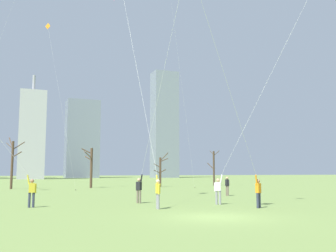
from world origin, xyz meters
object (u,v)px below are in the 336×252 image
bystander_far_off_by_trees (227,185)px  distant_kite_drifting_right_orange (51,45)px  bare_tree_far_right_edge (214,167)px  kite_flyer_foreground_right_white (3,154)px  kite_flyer_foreground_left_yellow (254,115)px  kite_flyer_far_back_purple (152,128)px  bare_tree_leftmost (12,162)px  kite_flyer_midfield_center_pink (147,131)px  bare_tree_rightmost (91,165)px  kite_flyer_midfield_right_green (236,119)px  bare_tree_right_of_center (160,171)px

bystander_far_off_by_trees → distant_kite_drifting_right_orange: (-13.70, 17.78, 16.27)m
bystander_far_off_by_trees → distant_kite_drifting_right_orange: distant_kite_drifting_right_orange is taller
distant_kite_drifting_right_orange → bare_tree_far_right_edge: bearing=10.3°
kite_flyer_foreground_right_white → bare_tree_far_right_edge: bearing=44.9°
kite_flyer_foreground_left_yellow → kite_flyer_far_back_purple: bearing=157.3°
bystander_far_off_by_trees → distant_kite_drifting_right_orange: size_ratio=0.08×
kite_flyer_foreground_right_white → bare_tree_leftmost: bearing=89.7°
kite_flyer_far_back_purple → bare_tree_leftmost: bearing=107.4°
bare_tree_leftmost → kite_flyer_foreground_left_yellow: bearing=-63.9°
kite_flyer_midfield_center_pink → bare_tree_rightmost: 28.08m
kite_flyer_foreground_right_white → bare_tree_leftmost: (0.16, 26.49, 0.17)m
kite_flyer_midfield_right_green → bare_tree_rightmost: 32.21m
bare_tree_leftmost → bare_tree_far_right_edge: 27.87m
kite_flyer_far_back_purple → bystander_far_off_by_trees: kite_flyer_far_back_purple is taller
kite_flyer_far_back_purple → kite_flyer_foreground_right_white: 8.85m
kite_flyer_foreground_right_white → bare_tree_rightmost: (9.47, 26.27, -0.19)m
bystander_far_off_by_trees → kite_flyer_midfield_right_green: bearing=-117.3°
kite_flyer_foreground_left_yellow → kite_flyer_midfield_center_pink: (-6.67, 1.36, -1.15)m
bare_tree_right_of_center → bare_tree_far_right_edge: size_ratio=0.89×
kite_flyer_far_back_purple → kite_flyer_foreground_right_white: size_ratio=1.02×
kite_flyer_foreground_right_white → bare_tree_leftmost: size_ratio=3.09×
kite_flyer_midfield_center_pink → kite_flyer_foreground_right_white: kite_flyer_foreground_right_white is taller
kite_flyer_foreground_left_yellow → bare_tree_far_right_edge: kite_flyer_foreground_left_yellow is taller
kite_flyer_midfield_center_pink → kite_flyer_foreground_right_white: bearing=167.8°
kite_flyer_midfield_right_green → bystander_far_off_by_trees: (5.94, 11.52, -3.95)m
kite_flyer_midfield_center_pink → bare_tree_far_right_edge: kite_flyer_midfield_center_pink is taller
kite_flyer_far_back_purple → kite_flyer_midfield_right_green: 6.02m
bare_tree_right_of_center → kite_flyer_far_back_purple: bearing=-111.0°
bystander_far_off_by_trees → kite_flyer_foreground_right_white: bearing=-162.0°
kite_flyer_foreground_left_yellow → kite_flyer_midfield_right_green: 4.08m
bare_tree_rightmost → bystander_far_off_by_trees: bearing=-68.4°
kite_flyer_foreground_left_yellow → bystander_far_off_by_trees: kite_flyer_foreground_left_yellow is taller
kite_flyer_foreground_left_yellow → bare_tree_leftmost: bearing=116.1°
kite_flyer_midfield_right_green → bare_tree_rightmost: bearing=93.9°
bystander_far_off_by_trees → bare_tree_right_of_center: size_ratio=0.35×
kite_flyer_far_back_purple → kite_flyer_foreground_left_yellow: 6.52m
distant_kite_drifting_right_orange → bare_tree_far_right_edge: distant_kite_drifting_right_orange is taller
kite_flyer_foreground_right_white → bare_tree_right_of_center: kite_flyer_foreground_right_white is taller
kite_flyer_midfield_center_pink → kite_flyer_midfield_right_green: (3.72, -4.08, 0.37)m
bare_tree_far_right_edge → kite_flyer_midfield_center_pink: bearing=-124.1°
kite_flyer_far_back_purple → kite_flyer_midfield_center_pink: size_ratio=1.11×
kite_flyer_far_back_purple → bare_tree_leftmost: kite_flyer_far_back_purple is taller
bare_tree_leftmost → bare_tree_rightmost: bearing=-1.4°
distant_kite_drifting_right_orange → bare_tree_leftmost: (-3.75, 2.99, -13.96)m
kite_flyer_far_back_purple → kite_flyer_midfield_center_pink: (-0.70, -1.14, -0.31)m
kite_flyer_midfield_right_green → kite_flyer_foreground_left_yellow: bearing=42.6°
kite_flyer_foreground_left_yellow → bare_tree_far_right_edge: 33.87m
kite_flyer_foreground_left_yellow → bare_tree_far_right_edge: (13.37, 30.98, -2.96)m
kite_flyer_foreground_right_white → bare_tree_rightmost: kite_flyer_foreground_right_white is taller
bystander_far_off_by_trees → bare_tree_right_of_center: bearing=86.0°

